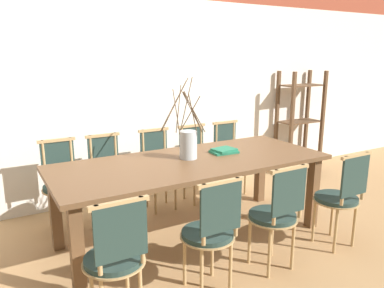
{
  "coord_description": "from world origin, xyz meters",
  "views": [
    {
      "loc": [
        -1.62,
        -2.83,
        1.69
      ],
      "look_at": [
        0.0,
        0.0,
        0.91
      ],
      "focal_mm": 35.0,
      "sensor_mm": 36.0,
      "label": 1
    }
  ],
  "objects_px": {
    "shelving_rack": "(300,122)",
    "vase_centerpiece": "(188,143)",
    "chair_far_center": "(159,165)",
    "book_stack": "(224,151)",
    "chair_near_center": "(277,212)",
    "dining_table": "(192,170)"
  },
  "relations": [
    {
      "from": "chair_near_center",
      "to": "shelving_rack",
      "type": "xyz_separation_m",
      "value": [
        2.14,
        1.89,
        0.24
      ]
    },
    {
      "from": "dining_table",
      "to": "book_stack",
      "type": "height_order",
      "value": "book_stack"
    },
    {
      "from": "chair_far_center",
      "to": "book_stack",
      "type": "xyz_separation_m",
      "value": [
        0.37,
        -0.73,
        0.29
      ]
    },
    {
      "from": "chair_near_center",
      "to": "book_stack",
      "type": "distance_m",
      "value": 0.93
    },
    {
      "from": "shelving_rack",
      "to": "vase_centerpiece",
      "type": "bearing_deg",
      "value": -157.52
    },
    {
      "from": "dining_table",
      "to": "book_stack",
      "type": "bearing_deg",
      "value": 9.95
    },
    {
      "from": "book_stack",
      "to": "shelving_rack",
      "type": "distance_m",
      "value": 2.28
    },
    {
      "from": "book_stack",
      "to": "vase_centerpiece",
      "type": "bearing_deg",
      "value": 179.96
    },
    {
      "from": "vase_centerpiece",
      "to": "book_stack",
      "type": "height_order",
      "value": "vase_centerpiece"
    },
    {
      "from": "vase_centerpiece",
      "to": "shelving_rack",
      "type": "xyz_separation_m",
      "value": [
        2.44,
        1.01,
        -0.17
      ]
    },
    {
      "from": "vase_centerpiece",
      "to": "shelving_rack",
      "type": "distance_m",
      "value": 2.65
    },
    {
      "from": "vase_centerpiece",
      "to": "book_stack",
      "type": "relative_size",
      "value": 2.85
    },
    {
      "from": "chair_near_center",
      "to": "vase_centerpiece",
      "type": "distance_m",
      "value": 1.01
    },
    {
      "from": "vase_centerpiece",
      "to": "book_stack",
      "type": "xyz_separation_m",
      "value": [
        0.4,
        -0.0,
        -0.12
      ]
    },
    {
      "from": "chair_far_center",
      "to": "shelving_rack",
      "type": "relative_size",
      "value": 0.61
    },
    {
      "from": "shelving_rack",
      "to": "book_stack",
      "type": "bearing_deg",
      "value": -153.63
    },
    {
      "from": "book_stack",
      "to": "shelving_rack",
      "type": "height_order",
      "value": "shelving_rack"
    },
    {
      "from": "chair_near_center",
      "to": "book_stack",
      "type": "height_order",
      "value": "chair_near_center"
    },
    {
      "from": "dining_table",
      "to": "shelving_rack",
      "type": "distance_m",
      "value": 2.67
    },
    {
      "from": "dining_table",
      "to": "chair_far_center",
      "type": "height_order",
      "value": "chair_far_center"
    },
    {
      "from": "chair_far_center",
      "to": "vase_centerpiece",
      "type": "relative_size",
      "value": 1.2
    },
    {
      "from": "dining_table",
      "to": "chair_near_center",
      "type": "distance_m",
      "value": 0.88
    }
  ]
}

